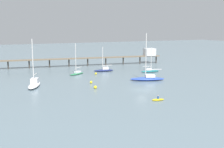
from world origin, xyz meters
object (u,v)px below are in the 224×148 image
pier (110,56)px  sailboat_teal (150,70)px  mooring_buoy_far (91,82)px  mooring_buoy_mid (96,74)px  dinghy_yellow (158,99)px  sailboat_green (77,73)px  sailboat_navy (104,70)px  mooring_buoy_near (95,87)px  sailboat_blue (148,78)px  sailboat_white (34,84)px

pier → sailboat_teal: bearing=-80.1°
mooring_buoy_far → pier: bearing=57.4°
sailboat_teal → mooring_buoy_mid: size_ratio=12.42×
dinghy_yellow → mooring_buoy_mid: dinghy_yellow is taller
sailboat_green → mooring_buoy_far: sailboat_green is taller
sailboat_teal → mooring_buoy_mid: sailboat_teal is taller
sailboat_navy → mooring_buoy_near: sailboat_navy is taller
mooring_buoy_near → mooring_buoy_far: size_ratio=1.13×
sailboat_green → mooring_buoy_mid: size_ratio=14.94×
sailboat_navy → pier: bearing=57.9°
sailboat_blue → mooring_buoy_mid: size_ratio=20.12×
sailboat_blue → sailboat_white: size_ratio=1.10×
dinghy_yellow → mooring_buoy_mid: bearing=89.1°
sailboat_blue → dinghy_yellow: size_ratio=4.74×
mooring_buoy_near → mooring_buoy_mid: size_ratio=1.22×
sailboat_navy → sailboat_white: (-26.86, -16.10, 0.18)m
sailboat_teal → mooring_buoy_near: size_ratio=10.20×
pier → sailboat_blue: 36.58m
sailboat_navy → mooring_buoy_far: 21.78m
mooring_buoy_far → sailboat_green: bearing=85.5°
sailboat_green → mooring_buoy_near: sailboat_green is taller
sailboat_white → dinghy_yellow: size_ratio=4.33×
sailboat_teal → sailboat_green: sailboat_green is taller
mooring_buoy_mid → mooring_buoy_near: bearing=-112.3°
sailboat_white → dinghy_yellow: sailboat_white is taller
sailboat_teal → dinghy_yellow: (-19.16, -33.43, -0.42)m
dinghy_yellow → mooring_buoy_near: size_ratio=3.49×
sailboat_white → mooring_buoy_far: sailboat_white is taller
pier → sailboat_white: bearing=-139.4°
sailboat_teal → sailboat_blue: (-8.90, -12.80, 0.14)m
sailboat_white → mooring_buoy_near: bearing=-33.8°
pier → sailboat_white: 47.93m
sailboat_green → dinghy_yellow: bearing=-82.9°
sailboat_blue → sailboat_green: bearing=128.7°
mooring_buoy_near → sailboat_teal: bearing=32.1°
sailboat_blue → pier: bearing=82.4°
sailboat_navy → sailboat_teal: bearing=-31.5°
sailboat_teal → mooring_buoy_far: sailboat_teal is taller
sailboat_navy → mooring_buoy_near: size_ratio=10.37×
mooring_buoy_near → dinghy_yellow: bearing=-65.0°
sailboat_navy → sailboat_green: sailboat_green is taller
sailboat_green → mooring_buoy_mid: bearing=-27.3°
sailboat_navy → mooring_buoy_near: bearing=-118.0°
sailboat_blue → mooring_buoy_far: sailboat_blue is taller
mooring_buoy_mid → mooring_buoy_far: size_ratio=0.93×
mooring_buoy_mid → dinghy_yellow: bearing=-90.9°
mooring_buoy_near → mooring_buoy_far: mooring_buoy_near is taller
pier → mooring_buoy_near: (-22.81, -40.19, -3.31)m
pier → mooring_buoy_far: (-21.30, -33.33, -3.35)m
sailboat_teal → sailboat_blue: bearing=-124.8°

